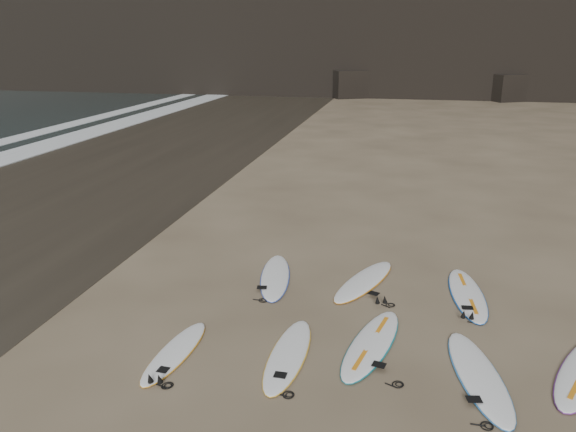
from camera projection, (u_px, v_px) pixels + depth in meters
name	position (u px, v px, depth m)	size (l,w,h in m)	color
ground	(404.00, 355.00, 9.99)	(240.00, 240.00, 0.00)	#897559
wet_sand	(69.00, 182.00, 21.88)	(12.00, 200.00, 0.01)	#383026
surfboard_0	(175.00, 352.00, 10.02)	(0.54, 2.24, 0.08)	white
surfboard_1	(288.00, 354.00, 9.94)	(0.61, 2.55, 0.09)	white
surfboard_2	(371.00, 343.00, 10.28)	(0.66, 2.76, 0.10)	white
surfboard_3	(479.00, 375.00, 9.32)	(0.67, 2.80, 0.10)	white
surfboard_5	(275.00, 276.00, 13.16)	(0.64, 2.68, 0.10)	white
surfboard_6	(364.00, 281.00, 12.92)	(0.65, 2.72, 0.10)	white
surfboard_7	(467.00, 294.00, 12.26)	(0.66, 2.75, 0.10)	white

